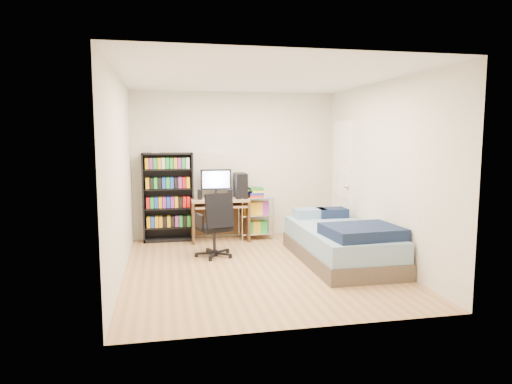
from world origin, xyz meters
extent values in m
cube|color=tan|center=(0.00, 0.00, -0.02)|extent=(3.50, 4.00, 0.04)
cube|color=white|center=(0.00, 0.00, 2.52)|extent=(3.50, 4.00, 0.04)
cube|color=beige|center=(0.00, 2.02, 1.25)|extent=(3.50, 0.04, 2.50)
cube|color=beige|center=(0.00, -2.02, 1.25)|extent=(3.50, 0.04, 2.50)
cube|color=beige|center=(-1.77, 0.00, 1.25)|extent=(0.04, 4.00, 2.50)
cube|color=beige|center=(1.77, 0.00, 1.25)|extent=(0.04, 4.00, 2.50)
cube|color=black|center=(-1.16, 1.84, 0.74)|extent=(0.83, 0.28, 1.48)
cube|color=black|center=(-1.16, 1.84, 0.23)|extent=(0.78, 0.26, 0.02)
cube|color=#AC1716|center=(-1.16, 1.83, 0.34)|extent=(0.72, 0.22, 0.18)
cube|color=black|center=(-1.16, 1.84, 0.56)|extent=(0.78, 0.26, 0.02)
cube|color=blue|center=(-1.16, 1.83, 0.66)|extent=(0.72, 0.22, 0.18)
cube|color=black|center=(-1.16, 1.84, 0.88)|extent=(0.78, 0.26, 0.02)
cube|color=gold|center=(-1.16, 1.83, 0.99)|extent=(0.72, 0.22, 0.18)
cube|color=black|center=(-1.16, 1.84, 1.20)|extent=(0.78, 0.26, 0.02)
cube|color=green|center=(-1.16, 1.83, 1.31)|extent=(0.72, 0.22, 0.18)
cube|color=silver|center=(-1.34, 1.84, 1.51)|extent=(0.13, 0.12, 0.06)
cube|color=#A58054|center=(-0.31, 1.69, 0.69)|extent=(0.95, 0.52, 0.04)
cube|color=#34261C|center=(-0.77, 1.69, 0.34)|extent=(0.04, 0.52, 0.68)
cube|color=#34261C|center=(0.14, 1.69, 0.34)|extent=(0.04, 0.52, 0.68)
cube|color=#34261C|center=(-0.31, 1.94, 0.36)|extent=(0.91, 0.03, 0.62)
cube|color=#A58054|center=(-0.31, 1.62, 0.60)|extent=(0.86, 0.43, 0.02)
cube|color=black|center=(-0.31, 1.60, 0.62)|extent=(0.42, 0.14, 0.02)
cube|color=black|center=(-0.36, 1.80, 1.03)|extent=(0.51, 0.05, 0.34)
cube|color=#CCDAFF|center=(-0.36, 1.77, 1.03)|extent=(0.46, 0.01, 0.29)
cube|color=black|center=(0.05, 1.74, 0.92)|extent=(0.19, 0.40, 0.42)
cube|color=black|center=(-0.65, 1.65, 0.79)|extent=(0.08, 0.08, 0.16)
cube|color=black|center=(-0.15, 1.60, 0.79)|extent=(0.08, 0.08, 0.16)
cylinder|color=black|center=(-0.52, 0.70, 0.24)|extent=(0.04, 0.04, 0.34)
cube|color=black|center=(-0.52, 0.70, 0.42)|extent=(0.53, 0.53, 0.07)
cube|color=black|center=(-0.46, 0.51, 0.71)|extent=(0.43, 0.24, 0.49)
cube|color=black|center=(-0.74, 0.63, 0.55)|extent=(0.11, 0.26, 0.19)
cube|color=black|center=(-0.30, 0.76, 0.55)|extent=(0.11, 0.26, 0.19)
cylinder|color=silver|center=(0.05, 1.55, 0.36)|extent=(0.02, 0.02, 0.73)
cylinder|color=silver|center=(0.58, 1.54, 0.36)|extent=(0.02, 0.02, 0.73)
cylinder|color=silver|center=(0.05, 1.92, 0.36)|extent=(0.02, 0.02, 0.73)
cylinder|color=silver|center=(0.58, 1.92, 0.36)|extent=(0.02, 0.02, 0.73)
cube|color=silver|center=(0.31, 1.73, 0.10)|extent=(0.53, 0.38, 0.02)
cube|color=silver|center=(0.31, 1.73, 0.42)|extent=(0.53, 0.38, 0.02)
cube|color=silver|center=(0.31, 1.73, 0.72)|extent=(0.53, 0.38, 0.02)
cube|color=#AE2F18|center=(0.31, 1.73, 0.81)|extent=(0.23, 0.29, 0.17)
cube|color=brown|center=(1.19, 0.09, 0.11)|extent=(1.08, 2.16, 0.22)
cube|color=#7DA4BA|center=(1.19, 0.09, 0.35)|extent=(1.04, 2.12, 0.26)
cube|color=#131E3C|center=(1.24, -0.51, 0.54)|extent=(0.97, 0.82, 0.15)
cube|color=#A8CFEF|center=(1.03, 0.95, 0.55)|extent=(0.49, 0.32, 0.14)
cube|color=#131E3C|center=(1.38, 0.93, 0.55)|extent=(0.45, 0.32, 0.14)
cube|color=#442715|center=(1.19, 0.03, 0.48)|extent=(0.30, 0.24, 0.02)
cube|color=white|center=(1.73, 1.35, 1.00)|extent=(0.05, 0.80, 2.00)
sphere|color=silver|center=(1.67, 1.03, 0.95)|extent=(0.08, 0.08, 0.08)
camera|label=1|loc=(-1.22, -5.83, 1.76)|focal=32.00mm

